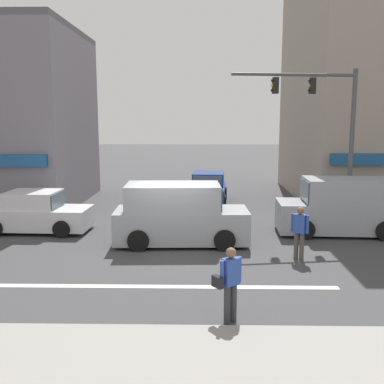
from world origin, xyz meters
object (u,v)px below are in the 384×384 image
Objects in this scene: utility_pole_near_left at (8,130)px; van_approaching_near at (342,208)px; sedan_waiting_far at (208,189)px; traffic_light_mast at (329,123)px; sedan_crossing_rightbound at (36,213)px; pedestrian_foreground_with_bag at (230,280)px; van_crossing_leftbound at (179,215)px; pedestrian_mid_crossing at (300,230)px.

utility_pole_near_left is 1.56× the size of van_approaching_near.
van_approaching_near is 7.90m from sedan_waiting_far.
van_approaching_near is (0.44, -0.81, -3.17)m from traffic_light_mast.
sedan_crossing_rightbound is 11.71m from van_approaching_near.
traffic_light_mast is at bearing 118.22° from van_approaching_near.
van_approaching_near is at bearing -51.22° from sedan_waiting_far.
pedestrian_foreground_with_bag is at bearing -116.96° from traffic_light_mast.
pedestrian_mid_crossing is (3.81, -1.76, -0.06)m from van_crossing_leftbound.
van_approaching_near is at bearing 54.56° from pedestrian_mid_crossing.
traffic_light_mast is 3.71× the size of pedestrian_mid_crossing.
pedestrian_mid_crossing reaches higher than sedan_crossing_rightbound.
van_approaching_near is 3.96m from pedestrian_mid_crossing.
pedestrian_foreground_with_bag is (-4.29, -8.44, -3.22)m from traffic_light_mast.
sedan_waiting_far is at bearing 41.80° from sedan_crossing_rightbound.
utility_pole_near_left is at bearing 169.04° from traffic_light_mast.
van_approaching_near is 6.28m from van_crossing_leftbound.
pedestrian_foreground_with_bag is 1.00× the size of pedestrian_mid_crossing.
traffic_light_mast is 10.00m from pedestrian_foreground_with_bag.
van_approaching_near reaches higher than sedan_crossing_rightbound.
sedan_waiting_far is 2.52× the size of pedestrian_mid_crossing.
van_approaching_near reaches higher than pedestrian_foreground_with_bag.
sedan_waiting_far is 7.72m from van_crossing_leftbound.
van_crossing_leftbound is 6.31m from pedestrian_foreground_with_bag.
sedan_crossing_rightbound is at bearing -55.13° from utility_pole_near_left.
van_approaching_near is 2.80× the size of pedestrian_mid_crossing.
van_crossing_leftbound reaches higher than sedan_waiting_far.
pedestrian_mid_crossing is (11.72, -6.67, -2.85)m from utility_pole_near_left.
utility_pole_near_left is 13.84m from traffic_light_mast.
pedestrian_mid_crossing is (2.43, 4.40, -0.00)m from pedestrian_foreground_with_bag.
van_crossing_leftbound is at bearing 102.59° from pedestrian_foreground_with_bag.
pedestrian_foreground_with_bag is (-4.73, -7.63, -0.05)m from van_approaching_near.
utility_pole_near_left reaches higher than pedestrian_foreground_with_bag.
sedan_crossing_rightbound is 5.83m from van_crossing_leftbound.
utility_pole_near_left reaches higher than van_approaching_near.
sedan_crossing_rightbound is at bearing 160.44° from pedestrian_mid_crossing.
sedan_waiting_far is (-4.95, 6.16, -0.29)m from van_approaching_near.
pedestrian_foreground_with_bag is (9.29, -11.07, -2.85)m from utility_pole_near_left.
van_approaching_near is at bearing 58.19° from pedestrian_foreground_with_bag.
van_approaching_near reaches higher than pedestrian_mid_crossing.
pedestrian_mid_crossing is (-1.86, -4.04, -3.23)m from traffic_light_mast.
utility_pole_near_left is 1.57× the size of van_crossing_leftbound.
sedan_crossing_rightbound is (2.32, -3.33, -3.09)m from utility_pole_near_left.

